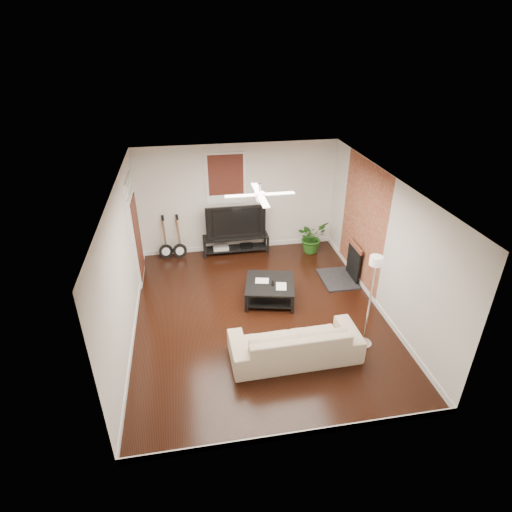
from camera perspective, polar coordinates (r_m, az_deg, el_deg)
The scene contains 14 objects.
room at distance 7.86m, azimuth 0.50°, elevation 0.22°, with size 5.01×6.01×2.81m.
brick_accent at distance 9.42m, azimuth 14.47°, elevation 4.32°, with size 0.02×2.20×2.80m, color #9A4631.
fireplace at distance 9.73m, azimuth 12.25°, elevation -0.82°, with size 0.80×1.10×0.92m, color black.
window_back at distance 10.31m, azimuth -4.17°, elevation 10.57°, with size 1.00×0.06×1.30m, color #3B1210.
door_left at distance 9.60m, azimuth -16.25°, elevation 3.55°, with size 0.08×1.00×2.50m, color white.
tv_stand at distance 10.82m, azimuth -2.80°, elevation 1.67°, with size 1.69×0.45×0.47m, color black.
tv at distance 10.55m, azimuth -2.90°, elevation 4.95°, with size 1.51×0.20×0.87m, color black.
coffee_table at distance 8.93m, azimuth 1.91°, elevation -4.85°, with size 1.02×1.02×0.43m, color black.
sofa at distance 7.45m, azimuth 5.41°, elevation -11.67°, with size 2.29×0.90×0.67m, color #BAAA8B.
floor_lamp at distance 7.58m, azimuth 15.39°, elevation -6.22°, with size 0.31×0.31×1.87m, color silver, non-canonical shape.
potted_plant at distance 10.86m, azimuth 7.67°, elevation 2.63°, with size 0.76×0.66×0.84m, color #255A19.
guitar_left at distance 10.60m, azimuth -12.51°, elevation 2.41°, with size 0.35×0.25×1.14m, color black, non-canonical shape.
guitar_right at distance 10.56m, azimuth -10.62°, elevation 2.50°, with size 0.35×0.25×1.14m, color black, non-canonical shape.
ceiling_fan at distance 7.36m, azimuth 0.54°, elevation 8.46°, with size 1.24×1.24×0.32m, color white, non-canonical shape.
Camera 1 is at (-1.26, -6.79, 5.15)m, focal length 29.00 mm.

